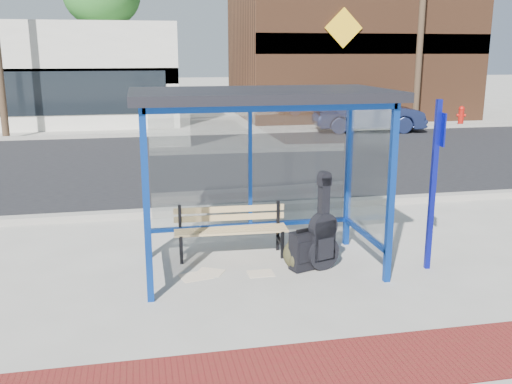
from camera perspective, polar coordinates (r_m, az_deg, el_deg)
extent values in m
plane|color=#B2ADA0|center=(7.87, 0.48, -7.68)|extent=(120.00, 120.00, 0.00)
cube|color=maroon|center=(5.60, 6.28, -17.18)|extent=(60.00, 1.00, 0.01)
cube|color=gray|center=(10.56, -2.80, -1.70)|extent=(60.00, 0.25, 0.12)
cube|color=black|center=(15.50, -5.69, 3.06)|extent=(60.00, 10.00, 0.00)
cube|color=gray|center=(20.51, -7.20, 5.82)|extent=(60.00, 0.25, 0.12)
cube|color=#B2ADA0|center=(22.40, -7.58, 6.33)|extent=(60.00, 4.00, 0.01)
cube|color=navy|center=(6.64, -10.89, -1.57)|extent=(0.08, 0.08, 2.30)
cube|color=navy|center=(7.30, 13.36, -0.30)|extent=(0.08, 0.08, 2.30)
cube|color=navy|center=(8.10, -11.07, 1.20)|extent=(0.08, 0.08, 2.30)
cube|color=navy|center=(8.64, 9.23, 2.08)|extent=(0.08, 0.08, 2.30)
cube|color=navy|center=(8.08, -0.61, 9.40)|extent=(3.00, 0.08, 0.08)
cube|color=navy|center=(6.62, 1.89, 8.41)|extent=(3.00, 0.08, 0.08)
cube|color=navy|center=(7.18, -11.40, 8.58)|extent=(0.08, 1.50, 0.08)
cube|color=navy|center=(7.80, 11.50, 8.97)|extent=(0.08, 1.50, 0.08)
cube|color=navy|center=(8.43, -0.57, -3.31)|extent=(3.00, 0.08, 0.06)
cube|color=navy|center=(7.58, -10.73, -5.56)|extent=(0.08, 1.50, 0.06)
cube|color=navy|center=(8.16, 10.87, -4.15)|extent=(0.08, 1.50, 0.06)
cube|color=navy|center=(8.20, -0.59, 3.05)|extent=(0.05, 0.05, 1.90)
cube|color=silver|center=(8.21, -0.59, 2.77)|extent=(2.84, 0.01, 1.82)
cube|color=silver|center=(7.33, -11.05, 1.17)|extent=(0.02, 1.34, 1.82)
cube|color=silver|center=(7.93, 11.17, 2.12)|extent=(0.02, 1.34, 1.82)
cube|color=black|center=(7.34, 0.52, 9.73)|extent=(3.30, 1.80, 0.12)
cube|color=#59331E|center=(27.37, 9.12, 14.34)|extent=(10.00, 7.00, 6.40)
cube|color=black|center=(24.17, 12.06, 14.30)|extent=(10.00, 0.10, 0.80)
cube|color=yellow|center=(23.54, 8.75, 15.92)|extent=(1.56, 0.06, 1.56)
cylinder|color=#4C3826|center=(29.20, -14.80, 12.65)|extent=(0.36, 0.36, 5.00)
cylinder|color=#4C3826|center=(32.36, 14.51, 12.74)|extent=(0.36, 0.36, 5.00)
ellipsoid|color=#1A5C20|center=(32.46, 14.85, 18.03)|extent=(3.60, 3.60, 3.06)
cylinder|color=#4C3826|center=(23.12, 16.21, 16.08)|extent=(0.24, 0.24, 8.00)
cube|color=black|center=(8.04, -7.48, -5.78)|extent=(0.05, 0.05, 0.40)
cube|color=black|center=(8.32, -7.59, -3.81)|extent=(0.05, 0.05, 0.76)
cube|color=black|center=(8.21, -7.52, -5.37)|extent=(0.06, 0.37, 0.04)
cube|color=black|center=(8.19, 2.65, -5.29)|extent=(0.05, 0.05, 0.40)
cube|color=black|center=(8.46, 2.19, -3.38)|extent=(0.05, 0.05, 0.76)
cube|color=black|center=(8.36, 2.41, -4.90)|extent=(0.06, 0.37, 0.04)
cube|color=tan|center=(8.05, -2.40, -4.13)|extent=(1.62, 0.15, 0.03)
cube|color=tan|center=(8.14, -2.48, -3.92)|extent=(1.62, 0.15, 0.03)
cube|color=tan|center=(8.23, -2.56, -3.71)|extent=(1.62, 0.15, 0.03)
cube|color=tan|center=(8.33, -2.64, -3.51)|extent=(1.62, 0.15, 0.03)
cube|color=tan|center=(8.32, -2.67, -2.55)|extent=(1.62, 0.10, 0.09)
cube|color=tan|center=(8.29, -2.68, -1.72)|extent=(1.62, 0.10, 0.09)
cylinder|color=black|center=(7.83, 6.64, -6.04)|extent=(0.49, 0.27, 0.47)
cylinder|color=black|center=(7.71, 6.72, -3.47)|extent=(0.41, 0.25, 0.39)
cube|color=black|center=(7.77, 6.68, -4.80)|extent=(0.36, 0.23, 0.56)
cube|color=black|center=(7.61, 6.80, -0.74)|extent=(0.15, 0.15, 0.56)
cube|color=black|center=(7.55, 6.85, 1.07)|extent=(0.19, 0.16, 0.11)
cube|color=black|center=(7.77, 4.71, -5.88)|extent=(0.38, 0.31, 0.52)
cylinder|color=black|center=(7.79, 3.92, -7.76)|extent=(0.11, 0.20, 0.05)
cylinder|color=black|center=(7.92, 5.41, -7.41)|extent=(0.11, 0.20, 0.05)
cube|color=black|center=(7.67, 4.75, -3.84)|extent=(0.21, 0.10, 0.04)
cube|color=black|center=(7.68, 5.18, -6.01)|extent=(0.26, 0.10, 0.29)
ellipsoid|color=#2B2918|center=(7.84, 3.96, -6.22)|extent=(0.37, 0.28, 0.40)
ellipsoid|color=#2B2918|center=(7.75, 4.08, -6.92)|extent=(0.21, 0.16, 0.21)
cube|color=#2B2918|center=(7.80, 3.96, -4.86)|extent=(0.12, 0.06, 0.03)
cube|color=#0C138C|center=(7.90, 17.26, 0.51)|extent=(0.07, 0.07, 2.30)
cube|color=#0C138C|center=(7.79, 17.96, 6.01)|extent=(0.05, 0.29, 0.43)
cube|color=white|center=(7.77, -4.61, -7.99)|extent=(0.44, 0.41, 0.01)
cube|color=white|center=(7.70, 0.48, -8.15)|extent=(0.35, 0.27, 0.01)
cube|color=white|center=(7.64, -6.03, -8.39)|extent=(0.46, 0.40, 0.01)
imported|color=#161F40|center=(21.62, 11.19, 7.68)|extent=(4.17, 1.91, 1.33)
cylinder|color=#B1130C|center=(24.25, 19.81, 6.98)|extent=(0.22, 0.22, 0.65)
sphere|color=#B1130C|center=(24.21, 19.88, 7.82)|extent=(0.24, 0.24, 0.24)
cylinder|color=#B1130C|center=(24.24, 19.83, 7.23)|extent=(0.36, 0.22, 0.11)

